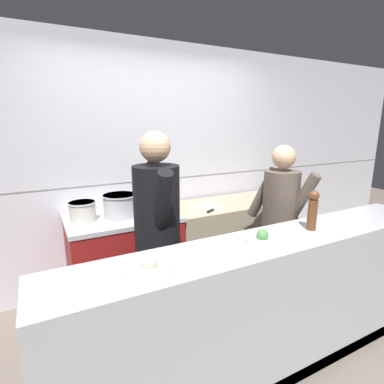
{
  "coord_description": "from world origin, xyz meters",
  "views": [
    {
      "loc": [
        -1.18,
        -1.62,
        1.78
      ],
      "look_at": [
        0.06,
        0.74,
        1.15
      ],
      "focal_mm": 28.0,
      "sensor_mm": 36.0,
      "label": 1
    }
  ],
  "objects_px": {
    "plated_dish_appetiser": "(262,238)",
    "oven_range": "(124,259)",
    "chef_head_cook": "(157,232)",
    "pepper_mill": "(313,209)",
    "chefs_knife": "(214,209)",
    "mixing_bowl_steel": "(208,203)",
    "stock_pot": "(82,211)",
    "braising_pot": "(151,201)",
    "plated_dish_main": "(149,266)",
    "sauce_pot": "(120,205)",
    "chef_sous": "(279,221)"
  },
  "relations": [
    {
      "from": "stock_pot",
      "to": "plated_dish_appetiser",
      "type": "height_order",
      "value": "plated_dish_appetiser"
    },
    {
      "from": "pepper_mill",
      "to": "oven_range",
      "type": "bearing_deg",
      "value": 129.31
    },
    {
      "from": "oven_range",
      "to": "pepper_mill",
      "type": "height_order",
      "value": "pepper_mill"
    },
    {
      "from": "sauce_pot",
      "to": "chefs_knife",
      "type": "height_order",
      "value": "sauce_pot"
    },
    {
      "from": "mixing_bowl_steel",
      "to": "plated_dish_main",
      "type": "relative_size",
      "value": 0.8
    },
    {
      "from": "chef_head_cook",
      "to": "chef_sous",
      "type": "height_order",
      "value": "chef_head_cook"
    },
    {
      "from": "plated_dish_main",
      "to": "plated_dish_appetiser",
      "type": "distance_m",
      "value": 0.8
    },
    {
      "from": "stock_pot",
      "to": "chef_head_cook",
      "type": "height_order",
      "value": "chef_head_cook"
    },
    {
      "from": "chef_head_cook",
      "to": "oven_range",
      "type": "bearing_deg",
      "value": 108.51
    },
    {
      "from": "oven_range",
      "to": "pepper_mill",
      "type": "bearing_deg",
      "value": -50.69
    },
    {
      "from": "sauce_pot",
      "to": "plated_dish_main",
      "type": "xyz_separation_m",
      "value": [
        -0.18,
        -1.3,
        0.01
      ]
    },
    {
      "from": "mixing_bowl_steel",
      "to": "chef_head_cook",
      "type": "height_order",
      "value": "chef_head_cook"
    },
    {
      "from": "chef_sous",
      "to": "chefs_knife",
      "type": "bearing_deg",
      "value": 102.19
    },
    {
      "from": "chef_head_cook",
      "to": "plated_dish_main",
      "type": "bearing_deg",
      "value": -104.8
    },
    {
      "from": "oven_range",
      "to": "plated_dish_main",
      "type": "bearing_deg",
      "value": -98.42
    },
    {
      "from": "chefs_knife",
      "to": "pepper_mill",
      "type": "relative_size",
      "value": 1.06
    },
    {
      "from": "sauce_pot",
      "to": "chef_head_cook",
      "type": "height_order",
      "value": "chef_head_cook"
    },
    {
      "from": "sauce_pot",
      "to": "mixing_bowl_steel",
      "type": "distance_m",
      "value": 0.96
    },
    {
      "from": "mixing_bowl_steel",
      "to": "plated_dish_appetiser",
      "type": "distance_m",
      "value": 1.32
    },
    {
      "from": "chefs_knife",
      "to": "plated_dish_appetiser",
      "type": "distance_m",
      "value": 1.18
    },
    {
      "from": "braising_pot",
      "to": "mixing_bowl_steel",
      "type": "distance_m",
      "value": 0.64
    },
    {
      "from": "chef_head_cook",
      "to": "pepper_mill",
      "type": "bearing_deg",
      "value": -23.0
    },
    {
      "from": "chefs_knife",
      "to": "pepper_mill",
      "type": "bearing_deg",
      "value": -83.41
    },
    {
      "from": "braising_pot",
      "to": "plated_dish_main",
      "type": "xyz_separation_m",
      "value": [
        -0.5,
        -1.35,
        0.03
      ]
    },
    {
      "from": "plated_dish_appetiser",
      "to": "oven_range",
      "type": "bearing_deg",
      "value": 114.9
    },
    {
      "from": "sauce_pot",
      "to": "pepper_mill",
      "type": "bearing_deg",
      "value": -49.93
    },
    {
      "from": "stock_pot",
      "to": "pepper_mill",
      "type": "distance_m",
      "value": 1.91
    },
    {
      "from": "chef_head_cook",
      "to": "mixing_bowl_steel",
      "type": "bearing_deg",
      "value": 47.72
    },
    {
      "from": "pepper_mill",
      "to": "chef_head_cook",
      "type": "distance_m",
      "value": 1.16
    },
    {
      "from": "plated_dish_appetiser",
      "to": "mixing_bowl_steel",
      "type": "bearing_deg",
      "value": 75.1
    },
    {
      "from": "oven_range",
      "to": "chefs_knife",
      "type": "bearing_deg",
      "value": -10.44
    },
    {
      "from": "oven_range",
      "to": "stock_pot",
      "type": "relative_size",
      "value": 4.27
    },
    {
      "from": "plated_dish_main",
      "to": "chef_head_cook",
      "type": "relative_size",
      "value": 0.15
    },
    {
      "from": "mixing_bowl_steel",
      "to": "chef_head_cook",
      "type": "distance_m",
      "value": 1.06
    },
    {
      "from": "sauce_pot",
      "to": "braising_pot",
      "type": "bearing_deg",
      "value": 9.61
    },
    {
      "from": "stock_pot",
      "to": "plated_dish_appetiser",
      "type": "relative_size",
      "value": 1.02
    },
    {
      "from": "stock_pot",
      "to": "plated_dish_appetiser",
      "type": "xyz_separation_m",
      "value": [
        0.95,
        -1.29,
        0.03
      ]
    },
    {
      "from": "stock_pot",
      "to": "chef_sous",
      "type": "bearing_deg",
      "value": -24.76
    },
    {
      "from": "chef_sous",
      "to": "pepper_mill",
      "type": "bearing_deg",
      "value": -130.6
    },
    {
      "from": "plated_dish_main",
      "to": "pepper_mill",
      "type": "height_order",
      "value": "pepper_mill"
    },
    {
      "from": "stock_pot",
      "to": "braising_pot",
      "type": "xyz_separation_m",
      "value": [
        0.66,
        0.04,
        0.0
      ]
    },
    {
      "from": "plated_dish_appetiser",
      "to": "sauce_pot",
      "type": "bearing_deg",
      "value": 115.72
    },
    {
      "from": "oven_range",
      "to": "chefs_knife",
      "type": "relative_size",
      "value": 3.3
    },
    {
      "from": "chef_sous",
      "to": "oven_range",
      "type": "bearing_deg",
      "value": 130.83
    },
    {
      "from": "pepper_mill",
      "to": "chef_sous",
      "type": "height_order",
      "value": "chef_sous"
    },
    {
      "from": "braising_pot",
      "to": "mixing_bowl_steel",
      "type": "relative_size",
      "value": 1.32
    },
    {
      "from": "stock_pot",
      "to": "mixing_bowl_steel",
      "type": "bearing_deg",
      "value": -0.79
    },
    {
      "from": "oven_range",
      "to": "stock_pot",
      "type": "bearing_deg",
      "value": -178.96
    },
    {
      "from": "mixing_bowl_steel",
      "to": "braising_pot",
      "type": "bearing_deg",
      "value": 174.48
    },
    {
      "from": "plated_dish_main",
      "to": "chef_sous",
      "type": "distance_m",
      "value": 1.58
    }
  ]
}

